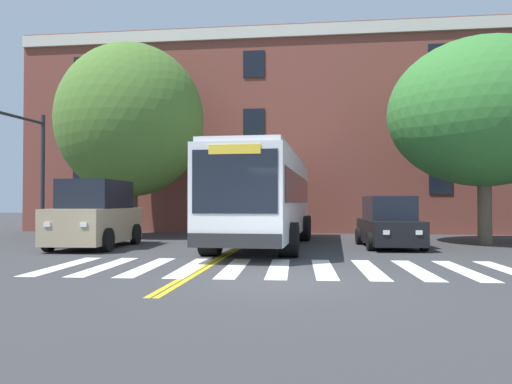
{
  "coord_description": "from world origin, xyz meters",
  "views": [
    {
      "loc": [
        0.79,
        -9.92,
        1.58
      ],
      "look_at": [
        -1.3,
        6.95,
        1.93
      ],
      "focal_mm": 35.0,
      "sensor_mm": 36.0,
      "label": 1
    }
  ],
  "objects_px": {
    "car_tan_near_lane": "(96,216)",
    "street_tree_curbside_large": "(484,112)",
    "car_silver_behind_bus": "(265,210)",
    "street_tree_curbside_small": "(130,120)",
    "city_bus": "(266,196)",
    "traffic_light_far_corner": "(16,151)",
    "car_black_far_lane": "(389,224)"
  },
  "relations": [
    {
      "from": "city_bus",
      "to": "traffic_light_far_corner",
      "type": "bearing_deg",
      "value": -172.19
    },
    {
      "from": "car_silver_behind_bus",
      "to": "street_tree_curbside_large",
      "type": "relative_size",
      "value": 0.62
    },
    {
      "from": "city_bus",
      "to": "street_tree_curbside_large",
      "type": "xyz_separation_m",
      "value": [
        8.07,
        1.68,
        3.16
      ]
    },
    {
      "from": "street_tree_curbside_large",
      "to": "street_tree_curbside_small",
      "type": "xyz_separation_m",
      "value": [
        -14.64,
        2.08,
        0.34
      ]
    },
    {
      "from": "city_bus",
      "to": "car_tan_near_lane",
      "type": "distance_m",
      "value": 6.01
    },
    {
      "from": "car_silver_behind_bus",
      "to": "street_tree_curbside_small",
      "type": "bearing_deg",
      "value": -127.62
    },
    {
      "from": "city_bus",
      "to": "street_tree_curbside_large",
      "type": "height_order",
      "value": "street_tree_curbside_large"
    },
    {
      "from": "city_bus",
      "to": "traffic_light_far_corner",
      "type": "relative_size",
      "value": 2.29
    },
    {
      "from": "car_silver_behind_bus",
      "to": "street_tree_curbside_large",
      "type": "bearing_deg",
      "value": -44.65
    },
    {
      "from": "city_bus",
      "to": "car_silver_behind_bus",
      "type": "distance_m",
      "value": 10.87
    },
    {
      "from": "car_tan_near_lane",
      "to": "car_black_far_lane",
      "type": "distance_m",
      "value": 10.22
    },
    {
      "from": "street_tree_curbside_large",
      "to": "street_tree_curbside_small",
      "type": "distance_m",
      "value": 14.79
    },
    {
      "from": "traffic_light_far_corner",
      "to": "street_tree_curbside_large",
      "type": "xyz_separation_m",
      "value": [
        16.96,
        2.9,
        1.54
      ]
    },
    {
      "from": "car_black_far_lane",
      "to": "street_tree_curbside_large",
      "type": "xyz_separation_m",
      "value": [
        3.75,
        1.76,
        4.14
      ]
    },
    {
      "from": "car_black_far_lane",
      "to": "car_silver_behind_bus",
      "type": "distance_m",
      "value": 12.18
    },
    {
      "from": "car_silver_behind_bus",
      "to": "street_tree_curbside_large",
      "type": "distance_m",
      "value": 13.52
    },
    {
      "from": "city_bus",
      "to": "car_silver_behind_bus",
      "type": "xyz_separation_m",
      "value": [
        -1.15,
        10.79,
        -0.68
      ]
    },
    {
      "from": "car_silver_behind_bus",
      "to": "car_black_far_lane",
      "type": "bearing_deg",
      "value": -63.27
    },
    {
      "from": "traffic_light_far_corner",
      "to": "street_tree_curbside_large",
      "type": "distance_m",
      "value": 17.28
    },
    {
      "from": "traffic_light_far_corner",
      "to": "car_black_far_lane",
      "type": "bearing_deg",
      "value": 4.91
    },
    {
      "from": "car_black_far_lane",
      "to": "traffic_light_far_corner",
      "type": "relative_size",
      "value": 0.81
    },
    {
      "from": "street_tree_curbside_large",
      "to": "car_tan_near_lane",
      "type": "bearing_deg",
      "value": -167.71
    },
    {
      "from": "car_silver_behind_bus",
      "to": "traffic_light_far_corner",
      "type": "relative_size",
      "value": 0.98
    },
    {
      "from": "city_bus",
      "to": "traffic_light_far_corner",
      "type": "xyz_separation_m",
      "value": [
        -8.89,
        -1.22,
        1.62
      ]
    },
    {
      "from": "street_tree_curbside_small",
      "to": "traffic_light_far_corner",
      "type": "bearing_deg",
      "value": -114.98
    },
    {
      "from": "car_tan_near_lane",
      "to": "street_tree_curbside_small",
      "type": "bearing_deg",
      "value": 98.39
    },
    {
      "from": "city_bus",
      "to": "traffic_light_far_corner",
      "type": "distance_m",
      "value": 9.12
    },
    {
      "from": "car_silver_behind_bus",
      "to": "car_tan_near_lane",
      "type": "bearing_deg",
      "value": -111.03
    },
    {
      "from": "city_bus",
      "to": "street_tree_curbside_large",
      "type": "relative_size",
      "value": 1.46
    },
    {
      "from": "car_tan_near_lane",
      "to": "car_black_far_lane",
      "type": "height_order",
      "value": "car_tan_near_lane"
    },
    {
      "from": "car_tan_near_lane",
      "to": "street_tree_curbside_large",
      "type": "distance_m",
      "value": 14.73
    },
    {
      "from": "city_bus",
      "to": "car_silver_behind_bus",
      "type": "height_order",
      "value": "city_bus"
    }
  ]
}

